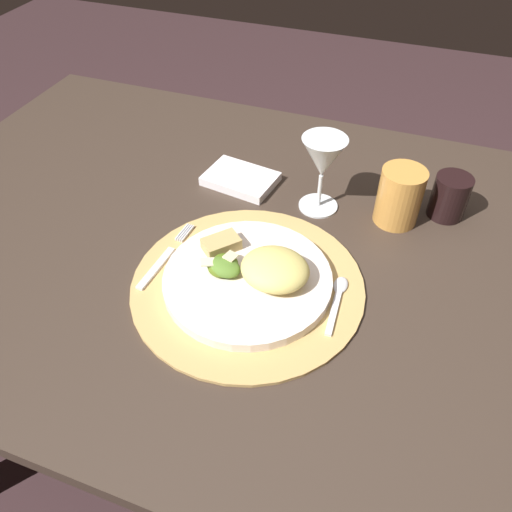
% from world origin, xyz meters
% --- Properties ---
extents(ground_plane, '(6.00, 6.00, 0.00)m').
position_xyz_m(ground_plane, '(0.00, 0.00, 0.00)').
color(ground_plane, '#342224').
extents(dining_table, '(1.48, 0.93, 0.74)m').
position_xyz_m(dining_table, '(0.00, 0.00, 0.60)').
color(dining_table, '#372A22').
rests_on(dining_table, ground).
extents(placemat, '(0.38, 0.38, 0.01)m').
position_xyz_m(placemat, '(-0.00, -0.11, 0.74)').
color(placemat, tan).
rests_on(placemat, dining_table).
extents(dinner_plate, '(0.27, 0.27, 0.02)m').
position_xyz_m(dinner_plate, '(-0.00, -0.11, 0.76)').
color(dinner_plate, silver).
rests_on(dinner_plate, placemat).
extents(pasta_serving, '(0.11, 0.10, 0.04)m').
position_xyz_m(pasta_serving, '(0.04, -0.10, 0.79)').
color(pasta_serving, '#DBC76A').
rests_on(pasta_serving, dinner_plate).
extents(salad_greens, '(0.07, 0.06, 0.03)m').
position_xyz_m(salad_greens, '(-0.04, -0.11, 0.77)').
color(salad_greens, '#507528').
rests_on(salad_greens, dinner_plate).
extents(bread_piece, '(0.07, 0.07, 0.02)m').
position_xyz_m(bread_piece, '(-0.06, -0.06, 0.77)').
color(bread_piece, tan).
rests_on(bread_piece, dinner_plate).
extents(fork, '(0.02, 0.17, 0.00)m').
position_xyz_m(fork, '(-0.15, -0.10, 0.75)').
color(fork, silver).
rests_on(fork, placemat).
extents(spoon, '(0.02, 0.12, 0.01)m').
position_xyz_m(spoon, '(0.14, -0.08, 0.75)').
color(spoon, silver).
rests_on(spoon, placemat).
extents(napkin, '(0.15, 0.12, 0.02)m').
position_xyz_m(napkin, '(-0.11, 0.15, 0.75)').
color(napkin, white).
rests_on(napkin, dining_table).
extents(wine_glass, '(0.08, 0.08, 0.15)m').
position_xyz_m(wine_glass, '(0.05, 0.13, 0.85)').
color(wine_glass, silver).
rests_on(wine_glass, dining_table).
extents(amber_tumbler, '(0.08, 0.08, 0.11)m').
position_xyz_m(amber_tumbler, '(0.20, 0.14, 0.79)').
color(amber_tumbler, '#C98A3E').
rests_on(amber_tumbler, dining_table).
extents(dark_tumbler, '(0.07, 0.07, 0.08)m').
position_xyz_m(dark_tumbler, '(0.28, 0.19, 0.78)').
color(dark_tumbler, black).
rests_on(dark_tumbler, dining_table).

